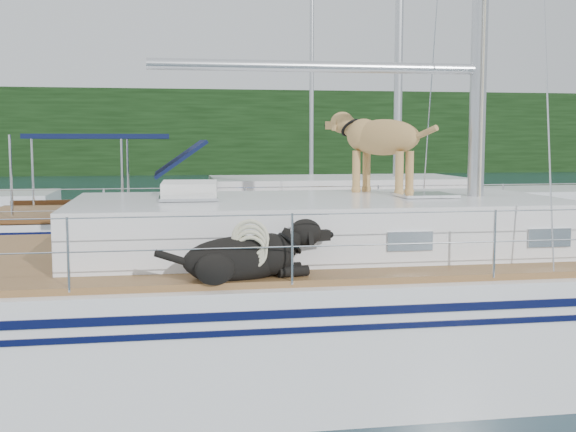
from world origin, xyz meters
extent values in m
plane|color=black|center=(0.00, 0.00, 0.00)|extent=(120.00, 120.00, 0.00)
cube|color=black|center=(0.00, 45.00, 3.00)|extent=(90.00, 3.00, 6.00)
cube|color=#595147|center=(0.00, 46.20, 0.60)|extent=(92.00, 1.00, 1.20)
cube|color=white|center=(0.00, 0.00, 0.50)|extent=(12.00, 3.80, 1.40)
cube|color=brown|center=(0.00, 0.00, 1.23)|extent=(11.52, 3.50, 0.06)
cube|color=white|center=(0.80, 0.00, 1.54)|extent=(5.20, 2.50, 0.55)
cylinder|color=silver|center=(0.80, 0.00, 3.21)|extent=(3.60, 0.12, 0.12)
cylinder|color=silver|center=(0.00, -1.75, 1.82)|extent=(10.56, 0.01, 0.01)
cylinder|color=silver|center=(0.00, 1.75, 1.82)|extent=(10.56, 0.01, 0.01)
cube|color=blue|center=(0.40, 1.50, 1.28)|extent=(0.68, 0.57, 0.04)
cube|color=silver|center=(-0.56, 0.60, 1.89)|extent=(0.65, 0.55, 0.16)
torus|color=beige|center=(-0.14, -1.68, 1.62)|extent=(0.42, 0.21, 0.40)
cube|color=white|center=(1.25, 5.96, 0.45)|extent=(11.00, 3.50, 1.30)
cube|color=brown|center=(1.25, 5.96, 1.10)|extent=(10.56, 3.29, 0.06)
cube|color=white|center=(2.45, 5.96, 1.45)|extent=(4.80, 2.30, 0.55)
cube|color=#0E153B|center=(-1.95, 5.96, 2.50)|extent=(2.40, 2.30, 0.08)
cube|color=white|center=(4.00, 16.00, 0.40)|extent=(7.20, 3.00, 1.10)
cylinder|color=silver|center=(4.00, 16.00, 6.00)|extent=(0.14, 0.14, 11.00)
camera|label=1|loc=(-0.84, -7.60, 2.43)|focal=45.00mm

